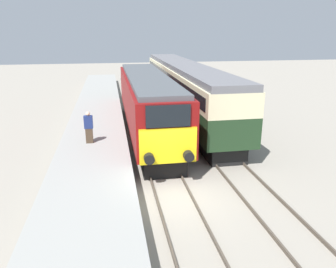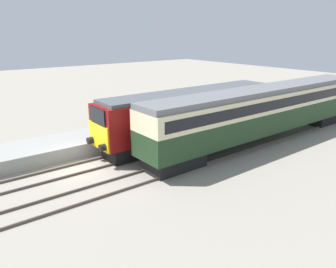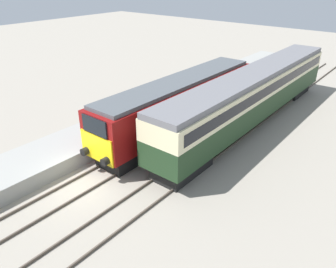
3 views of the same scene
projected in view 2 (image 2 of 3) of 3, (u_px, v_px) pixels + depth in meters
name	position (u px, v px, depth m)	size (l,w,h in m)	color
ground_plane	(84.00, 168.00, 19.91)	(120.00, 120.00, 0.00)	gray
platform_left	(158.00, 127.00, 26.93)	(3.50, 50.00, 0.92)	gray
rails_near_track	(151.00, 150.00, 22.81)	(1.51, 60.00, 0.14)	#4C4238
rails_far_track	(183.00, 165.00, 20.24)	(1.50, 60.00, 0.14)	#4C4238
locomotive	(191.00, 113.00, 24.28)	(2.70, 15.41, 3.86)	black
passenger_carriage	(266.00, 108.00, 24.16)	(2.75, 21.65, 4.11)	black
person_on_platform	(122.00, 117.00, 24.79)	(0.44, 0.26, 1.65)	#473828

